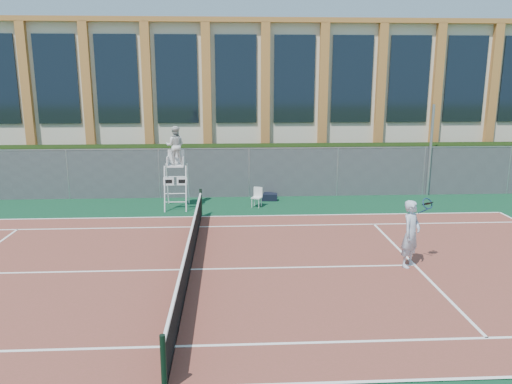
{
  "coord_description": "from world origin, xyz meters",
  "views": [
    {
      "loc": [
        1.16,
        -13.18,
        5.24
      ],
      "look_at": [
        2.01,
        3.0,
        1.55
      ],
      "focal_mm": 35.0,
      "sensor_mm": 36.0,
      "label": 1
    }
  ],
  "objects_px": {
    "steel_pole": "(430,151)",
    "umpire_chair": "(175,148)",
    "plastic_chair": "(257,195)",
    "tennis_player": "(411,234)"
  },
  "relations": [
    {
      "from": "plastic_chair",
      "to": "tennis_player",
      "type": "relative_size",
      "value": 0.43
    },
    {
      "from": "umpire_chair",
      "to": "tennis_player",
      "type": "relative_size",
      "value": 1.78
    },
    {
      "from": "plastic_chair",
      "to": "tennis_player",
      "type": "height_order",
      "value": "tennis_player"
    },
    {
      "from": "steel_pole",
      "to": "plastic_chair",
      "type": "distance_m",
      "value": 8.25
    },
    {
      "from": "steel_pole",
      "to": "umpire_chair",
      "type": "xyz_separation_m",
      "value": [
        -11.25,
        -1.65,
        0.43
      ]
    },
    {
      "from": "plastic_chair",
      "to": "tennis_player",
      "type": "xyz_separation_m",
      "value": [
        3.94,
        -7.06,
        0.51
      ]
    },
    {
      "from": "plastic_chair",
      "to": "steel_pole",
      "type": "bearing_deg",
      "value": 12.1
    },
    {
      "from": "umpire_chair",
      "to": "tennis_player",
      "type": "distance_m",
      "value": 10.27
    },
    {
      "from": "steel_pole",
      "to": "umpire_chair",
      "type": "bearing_deg",
      "value": -171.64
    },
    {
      "from": "plastic_chair",
      "to": "tennis_player",
      "type": "distance_m",
      "value": 8.1
    }
  ]
}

